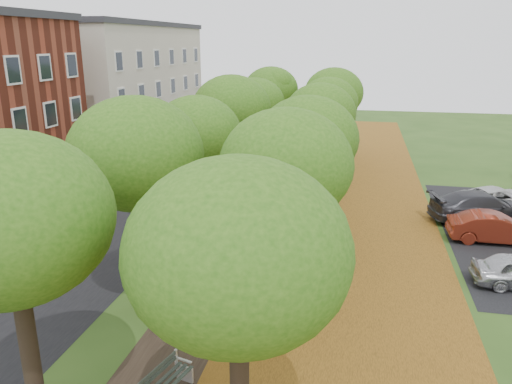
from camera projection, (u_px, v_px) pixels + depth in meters
The scene contains 10 objects.
street_asphalt at pixel (124, 213), 26.81m from camera, with size 8.00×70.00×0.01m, color black.
footpath at pixel (260, 223), 25.33m from camera, with size 3.20×70.00×0.01m, color black.
leaf_verge at pixel (360, 230), 24.35m from camera, with size 7.50×70.00×0.01m, color #955F1B.
tree_row_west at pixel (216, 123), 24.30m from camera, with size 4.11×34.11×6.81m.
tree_row_east at pixel (315, 126), 23.36m from camera, with size 4.11×34.11×6.81m.
building_cream at pixel (112, 84), 44.02m from camera, with size 10.30×20.30×10.40m.
bench at pixel (163, 384), 12.74m from camera, with size 1.00×1.93×0.88m.
car_red at pixel (495, 228), 22.76m from camera, with size 1.43×4.09×1.35m, color maroon.
car_grey at pixel (482, 207), 25.34m from camera, with size 2.14×5.26×1.53m, color #35353B.
car_white at pixel (498, 199), 27.14m from camera, with size 2.09×4.52×1.26m, color silver.
Camera 1 is at (4.69, -8.32, 8.86)m, focal length 35.00 mm.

